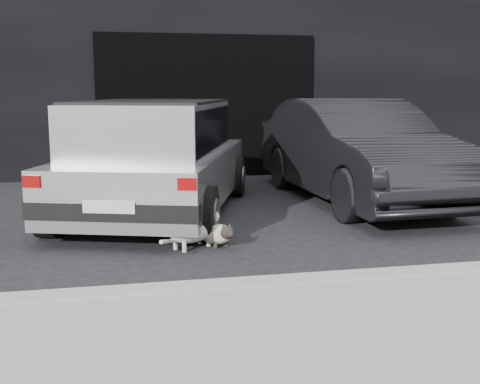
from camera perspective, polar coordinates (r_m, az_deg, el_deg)
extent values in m
plane|color=black|center=(7.27, -5.95, -3.18)|extent=(80.00, 80.00, 0.00)
cube|color=black|center=(13.19, -4.56, 13.54)|extent=(34.00, 4.00, 5.00)
cube|color=black|center=(11.18, -3.12, 8.09)|extent=(4.00, 0.10, 2.60)
cube|color=gray|center=(5.02, 8.87, -8.48)|extent=(18.00, 0.25, 0.12)
cube|color=gray|center=(4.00, 15.15, -13.65)|extent=(18.00, 2.20, 0.11)
cube|color=silver|center=(7.95, -7.77, 1.56)|extent=(2.93, 4.33, 0.63)
cube|color=silver|center=(7.69, -8.25, 6.01)|extent=(2.31, 3.01, 0.63)
cube|color=black|center=(7.69, -8.25, 6.01)|extent=(2.29, 2.91, 0.51)
cube|color=black|center=(6.15, -12.07, -1.84)|extent=(1.75, 0.72, 0.18)
cube|color=black|center=(9.81, -5.06, 2.61)|extent=(1.75, 0.72, 0.18)
cube|color=silver|center=(6.06, -12.34, -1.43)|extent=(0.51, 0.18, 0.12)
cube|color=#8C0707|center=(6.31, -19.18, 0.96)|extent=(0.18, 0.09, 0.12)
cube|color=#8C0707|center=(5.82, -5.06, 0.75)|extent=(0.18, 0.09, 0.12)
cube|color=black|center=(7.67, -8.31, 8.48)|extent=(2.23, 2.75, 0.03)
cylinder|color=black|center=(6.93, -17.59, -1.65)|extent=(0.40, 0.65, 0.61)
cylinder|color=slate|center=(6.98, -18.51, -1.62)|extent=(0.12, 0.33, 0.34)
cylinder|color=black|center=(6.43, -3.30, -2.06)|extent=(0.40, 0.65, 0.61)
cylinder|color=slate|center=(6.41, -2.22, -2.09)|extent=(0.12, 0.33, 0.34)
cylinder|color=black|center=(9.52, -10.81, 1.64)|extent=(0.40, 0.65, 0.61)
cylinder|color=slate|center=(9.56, -11.52, 1.65)|extent=(0.12, 0.33, 0.34)
cylinder|color=black|center=(9.16, -0.39, 1.50)|extent=(0.40, 0.65, 0.61)
cylinder|color=slate|center=(9.15, 0.37, 1.49)|extent=(0.12, 0.33, 0.34)
imported|color=black|center=(8.83, 10.93, 3.87)|extent=(1.73, 4.56, 1.48)
ellipsoid|color=beige|center=(6.36, -2.62, -3.93)|extent=(0.47, 0.60, 0.21)
ellipsoid|color=beige|center=(6.25, -1.94, -3.95)|extent=(0.31, 0.31, 0.20)
ellipsoid|color=black|center=(6.13, -1.19, -3.87)|extent=(0.19, 0.18, 0.14)
sphere|color=black|center=(6.08, -0.86, -4.05)|extent=(0.06, 0.06, 0.06)
cone|color=black|center=(6.15, -0.98, -3.22)|extent=(0.07, 0.08, 0.07)
cone|color=black|center=(6.10, -1.58, -3.32)|extent=(0.07, 0.08, 0.07)
cylinder|color=black|center=(6.29, -1.30, -4.85)|extent=(0.04, 0.04, 0.07)
cylinder|color=black|center=(6.22, -2.31, -5.04)|extent=(0.04, 0.04, 0.07)
cylinder|color=black|center=(6.55, -2.90, -4.29)|extent=(0.04, 0.04, 0.07)
cylinder|color=black|center=(6.47, -3.89, -4.45)|extent=(0.04, 0.04, 0.07)
cylinder|color=black|center=(6.61, -4.04, -3.74)|extent=(0.23, 0.24, 0.09)
ellipsoid|color=silver|center=(6.21, -4.56, -3.69)|extent=(0.62, 0.54, 0.24)
ellipsoid|color=silver|center=(6.30, -3.61, -3.26)|extent=(0.34, 0.34, 0.20)
ellipsoid|color=silver|center=(6.38, -2.64, -2.33)|extent=(0.20, 0.21, 0.14)
sphere|color=silver|center=(6.42, -2.22, -2.31)|extent=(0.06, 0.06, 0.06)
cone|color=silver|center=(6.38, -3.00, -1.71)|extent=(0.08, 0.08, 0.07)
cone|color=silver|center=(6.32, -2.50, -1.82)|extent=(0.08, 0.08, 0.07)
cylinder|color=silver|center=(6.40, -3.84, -4.29)|extent=(0.05, 0.05, 0.14)
cylinder|color=silver|center=(6.30, -2.99, -4.51)|extent=(0.05, 0.05, 0.14)
cylinder|color=silver|center=(6.19, -6.14, -4.81)|extent=(0.05, 0.05, 0.14)
cylinder|color=silver|center=(6.08, -5.29, -5.05)|extent=(0.05, 0.05, 0.14)
cylinder|color=silver|center=(6.04, -6.75, -4.65)|extent=(0.22, 0.27, 0.09)
ellipsoid|color=gray|center=(6.13, -5.13, -3.65)|extent=(0.25, 0.24, 0.10)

